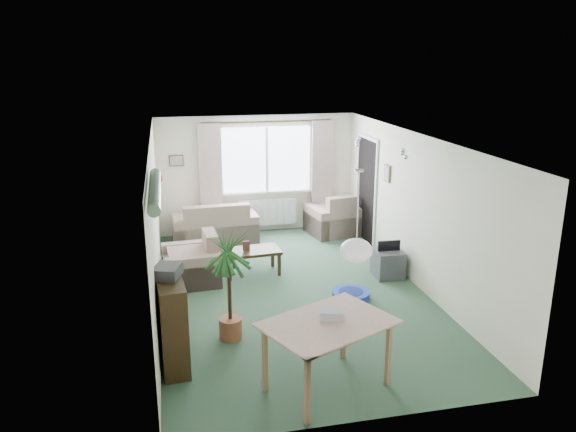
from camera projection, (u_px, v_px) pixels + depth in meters
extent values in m
plane|color=#2F4E37|center=(292.00, 292.00, 8.72)|extent=(6.50, 6.50, 0.00)
cube|color=white|center=(267.00, 159.00, 11.37)|extent=(1.80, 0.03, 1.30)
cube|color=black|center=(267.00, 122.00, 11.08)|extent=(2.60, 0.03, 0.03)
cube|color=beige|center=(211.00, 174.00, 11.10)|extent=(0.45, 0.08, 2.00)
cube|color=beige|center=(322.00, 169.00, 11.58)|extent=(0.45, 0.08, 2.00)
cube|color=white|center=(268.00, 212.00, 11.64)|extent=(1.20, 0.10, 0.55)
cube|color=black|center=(367.00, 191.00, 10.91)|extent=(0.03, 0.95, 2.00)
sphere|color=white|center=(356.00, 250.00, 6.19)|extent=(0.36, 0.36, 0.36)
cylinder|color=#196626|center=(155.00, 190.00, 5.53)|extent=(1.60, 1.60, 0.12)
sphere|color=silver|center=(357.00, 139.00, 9.21)|extent=(0.20, 0.20, 0.20)
sphere|color=silver|center=(404.00, 150.00, 8.15)|extent=(0.20, 0.20, 0.20)
cube|color=brown|center=(176.00, 161.00, 10.98)|extent=(0.28, 0.03, 0.22)
cube|color=brown|center=(387.00, 173.00, 9.82)|extent=(0.03, 0.24, 0.30)
cube|color=beige|center=(215.00, 221.00, 10.99)|extent=(1.65, 0.93, 0.81)
cube|color=#BBAB8E|center=(333.00, 213.00, 11.46)|extent=(1.09, 1.05, 0.85)
cube|color=#C3AF94|center=(191.00, 258.00, 9.03)|extent=(0.92, 0.96, 0.81)
cube|color=black|center=(252.00, 262.00, 9.40)|extent=(0.97, 0.59, 0.42)
cube|color=#4F3128|center=(246.00, 246.00, 9.30)|extent=(0.12, 0.03, 0.16)
cube|color=black|center=(172.00, 322.00, 6.57)|extent=(0.37, 0.91, 1.09)
cube|color=#313235|center=(167.00, 271.00, 6.45)|extent=(0.37, 0.42, 0.14)
cylinder|color=#1B512C|center=(229.00, 285.00, 7.12)|extent=(0.75, 0.75, 1.49)
cube|color=tan|center=(327.00, 356.00, 6.13)|extent=(1.48, 1.28, 0.78)
cube|color=#B2B2BD|center=(331.00, 315.00, 6.09)|extent=(0.29, 0.24, 0.12)
cube|color=#38393D|center=(388.00, 263.00, 9.29)|extent=(0.47, 0.51, 0.45)
cylinder|color=navy|center=(351.00, 295.00, 8.48)|extent=(0.68, 0.68, 0.11)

